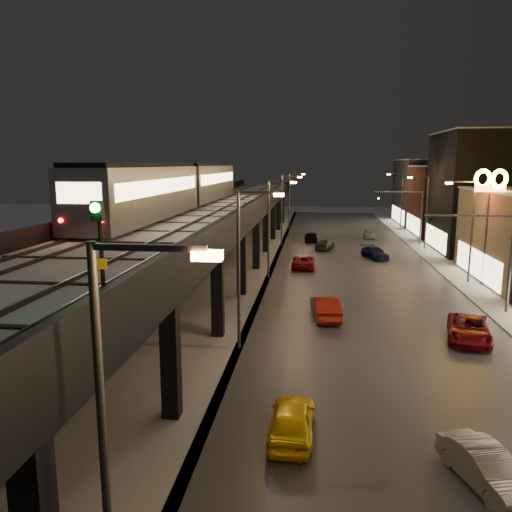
{
  "coord_description": "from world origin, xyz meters",
  "views": [
    {
      "loc": [
        3.42,
        -13.72,
        10.42
      ],
      "look_at": [
        -0.0,
        15.3,
        5.0
      ],
      "focal_mm": 35.0,
      "sensor_mm": 36.0,
      "label": 1
    }
  ],
  "objects": [
    {
      "name": "ground",
      "position": [
        0.0,
        0.0,
        0.0
      ],
      "size": [
        220.0,
        220.0,
        0.0
      ],
      "primitive_type": "plane",
      "color": "silver"
    },
    {
      "name": "road_surface",
      "position": [
        7.5,
        35.0,
        0.03
      ],
      "size": [
        17.0,
        120.0,
        0.06
      ],
      "primitive_type": "cube",
      "color": "#46474D",
      "rests_on": "ground"
    },
    {
      "name": "sidewalk_right",
      "position": [
        17.5,
        35.0,
        0.07
      ],
      "size": [
        4.0,
        120.0,
        0.14
      ],
      "primitive_type": "cube",
      "color": "#9FA1A8",
      "rests_on": "ground"
    },
    {
      "name": "under_viaduct_pavement",
      "position": [
        -6.0,
        35.0,
        0.03
      ],
      "size": [
        11.0,
        120.0,
        0.06
      ],
      "primitive_type": "cube",
      "color": "#9FA1A8",
      "rests_on": "ground"
    },
    {
      "name": "elevated_viaduct",
      "position": [
        -6.0,
        31.84,
        5.62
      ],
      "size": [
        9.0,
        100.0,
        6.3
      ],
      "color": "black",
      "rests_on": "ground"
    },
    {
      "name": "viaduct_trackbed",
      "position": [
        -6.01,
        31.97,
        6.39
      ],
      "size": [
        8.4,
        100.0,
        0.32
      ],
      "color": "#B2B7C1",
      "rests_on": "elevated_viaduct"
    },
    {
      "name": "viaduct_parapet_streetside",
      "position": [
        -1.65,
        32.0,
        6.85
      ],
      "size": [
        0.3,
        100.0,
        1.1
      ],
      "primitive_type": "cube",
      "color": "black",
      "rests_on": "elevated_viaduct"
    },
    {
      "name": "viaduct_parapet_far",
      "position": [
        -10.35,
        32.0,
        6.85
      ],
      "size": [
        0.3,
        100.0,
        1.1
      ],
      "primitive_type": "cube",
      "color": "black",
      "rests_on": "elevated_viaduct"
    },
    {
      "name": "building_d",
      "position": [
        23.99,
        48.0,
        7.08
      ],
      "size": [
        12.2,
        13.2,
        14.16
      ],
      "color": "black",
      "rests_on": "ground"
    },
    {
      "name": "building_e",
      "position": [
        23.99,
        62.0,
        5.08
      ],
      "size": [
        12.2,
        12.2,
        10.16
      ],
      "color": "#5B2921",
      "rests_on": "ground"
    },
    {
      "name": "building_f",
      "position": [
        23.99,
        76.0,
        5.58
      ],
      "size": [
        12.2,
        16.2,
        11.16
      ],
      "color": "#252529",
      "rests_on": "ground"
    },
    {
      "name": "streetlight_left_0",
      "position": [
        -0.43,
        -5.0,
        5.24
      ],
      "size": [
        2.57,
        0.28,
        9.0
      ],
      "color": "#38383A",
      "rests_on": "ground"
    },
    {
      "name": "streetlight_left_1",
      "position": [
        -0.43,
        13.0,
        5.24
      ],
      "size": [
        2.57,
        0.28,
        9.0
      ],
      "color": "#38383A",
      "rests_on": "ground"
    },
    {
      "name": "streetlight_left_2",
      "position": [
        -0.43,
        31.0,
        5.24
      ],
      "size": [
        2.57,
        0.28,
        9.0
      ],
      "color": "#38383A",
      "rests_on": "ground"
    },
    {
      "name": "streetlight_right_2",
      "position": [
        16.73,
        31.0,
        5.24
      ],
      "size": [
        2.56,
        0.28,
        9.0
      ],
      "color": "#38383A",
      "rests_on": "ground"
    },
    {
      "name": "streetlight_left_3",
      "position": [
        -0.43,
        49.0,
        5.24
      ],
      "size": [
        2.57,
        0.28,
        9.0
      ],
      "color": "#38383A",
      "rests_on": "ground"
    },
    {
      "name": "streetlight_right_3",
      "position": [
        16.73,
        49.0,
        5.24
      ],
      "size": [
        2.56,
        0.28,
        9.0
      ],
      "color": "#38383A",
      "rests_on": "ground"
    },
    {
      "name": "streetlight_left_4",
      "position": [
        -0.43,
        67.0,
        5.24
      ],
      "size": [
        2.57,
        0.28,
        9.0
      ],
      "color": "#38383A",
      "rests_on": "ground"
    },
    {
      "name": "streetlight_right_4",
      "position": [
        16.73,
        67.0,
        5.24
      ],
      "size": [
        2.56,
        0.28,
        9.0
      ],
      "color": "#38383A",
      "rests_on": "ground"
    },
    {
      "name": "traffic_light_rig_a",
      "position": [
        15.84,
        22.0,
        4.5
      ],
      "size": [
        6.1,
        0.34,
        7.0
      ],
      "color": "#38383A",
      "rests_on": "ground"
    },
    {
      "name": "traffic_light_rig_b",
      "position": [
        15.84,
        52.0,
        4.5
      ],
      "size": [
        6.1,
        0.34,
        7.0
      ],
      "color": "#38383A",
      "rests_on": "ground"
    },
    {
      "name": "subway_train",
      "position": [
        -8.5,
        29.98,
        8.53
      ],
      "size": [
        3.22,
        39.07,
        3.86
      ],
      "color": "gray",
      "rests_on": "viaduct_trackbed"
    },
    {
      "name": "rail_signal",
      "position": [
        -2.1,
        -1.53,
        8.65
      ],
      "size": [
        0.33,
        0.42,
        2.87
      ],
      "color": "black",
      "rests_on": "viaduct_trackbed"
    },
    {
      "name": "car_taxi",
      "position": [
        2.72,
        3.97,
        0.72
      ],
      "size": [
        1.79,
        4.25,
        1.44
      ],
      "primitive_type": "imported",
      "rotation": [
        0.0,
        0.0,
        3.12
      ],
      "color": "yellow",
      "rests_on": "ground"
    },
    {
      "name": "car_near_white",
      "position": [
        4.29,
        19.26,
        0.77
      ],
      "size": [
        2.15,
        4.81,
        1.53
      ],
      "primitive_type": "imported",
      "rotation": [
        0.0,
        0.0,
        3.26
      ],
      "color": "maroon",
      "rests_on": "ground"
    },
    {
      "name": "car_mid_silver",
      "position": [
        2.41,
        35.74,
        0.67
      ],
      "size": [
        2.24,
        4.81,
        1.33
      ],
      "primitive_type": "imported",
      "rotation": [
        0.0,
        0.0,
        3.14
      ],
      "color": "maroon",
      "rests_on": "ground"
    },
    {
      "name": "car_mid_dark",
      "position": [
        4.72,
        47.26,
        0.64
      ],
      "size": [
        2.69,
        4.66,
        1.27
      ],
      "primitive_type": "imported",
      "rotation": [
        0.0,
        0.0,
        2.92
      ],
      "color": "#37393D",
      "rests_on": "ground"
    },
    {
      "name": "car_far_white",
      "position": [
        3.01,
        53.1,
        0.71
      ],
      "size": [
        1.84,
        4.24,
        1.43
      ],
      "primitive_type": "imported",
      "rotation": [
        0.0,
        0.0,
        3.18
      ],
      "color": "black",
      "rests_on": "ground"
    },
    {
      "name": "car_onc_silver",
      "position": [
        9.13,
        1.72,
        0.64
      ],
      "size": [
        2.51,
        4.1,
        1.27
      ],
      "primitive_type": "imported",
      "rotation": [
        0.0,
        0.0,
        0.32
      ],
      "color": "gray",
      "rests_on": "ground"
    },
    {
      "name": "car_onc_dark",
      "position": [
        12.7,
        15.89,
        0.71
      ],
      "size": [
        3.5,
        5.54,
        1.43
      ],
      "primitive_type": "imported",
      "rotation": [
        0.0,
        0.0,
        -0.23
      ],
      "color": "maroon",
      "rests_on": "ground"
    },
    {
      "name": "car_onc_white",
      "position": [
        10.14,
        41.83,
        0.64
      ],
      "size": [
        3.16,
        4.75,
        1.28
      ],
      "primitive_type": "imported",
      "rotation": [
        0.0,
        0.0,
        0.34
      ],
      "color": "black",
      "rests_on": "ground"
    },
    {
      "name": "car_onc_red",
      "position": [
        11.2,
        57.67,
        0.64
      ],
      "size": [
        1.72,
        3.82,
        1.27
      ],
      "primitive_type": "imported",
      "rotation": [
        0.0,
        0.0,
        -0.06
      ],
      "color": "#A0A1A3",
      "rests_on": "ground"
    },
    {
      "name": "sign_mcdonalds",
      "position": [
        18.0,
        30.31,
        8.13
      ],
      "size": [
        2.96,
        0.86,
        10.0
      ],
      "color": "#38383A",
      "rests_on": "ground"
    }
  ]
}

